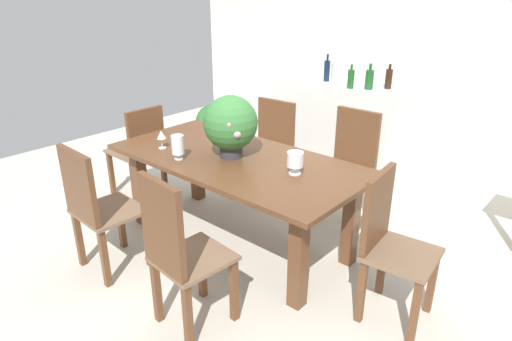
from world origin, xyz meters
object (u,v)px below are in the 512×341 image
object	(u,v)px
crystal_vase_left	(295,160)
potted_plant_floor	(213,125)
flower_centerpiece	(231,124)
kitchen_counter	(337,126)
chair_near_right	(179,250)
wine_glass	(161,135)
wine_bottle_amber	(334,71)
wine_bottle_tall	(351,79)
chair_near_left	(95,205)
chair_head_end	(140,148)
wine_bottle_dark	(389,78)
wine_bottle_clear	(369,79)
chair_far_left	(269,141)
wine_bottle_green	(327,70)
chair_far_right	(350,161)
dining_table	(237,172)
chair_foot_end	(389,240)
crystal_vase_center_near	(178,145)

from	to	relation	value
crystal_vase_left	potted_plant_floor	distance (m)	2.83
flower_centerpiece	kitchen_counter	distance (m)	2.06
chair_near_right	kitchen_counter	world-z (taller)	chair_near_right
wine_glass	wine_bottle_amber	bearing A→B (deg)	85.65
wine_bottle_tall	wine_bottle_amber	size ratio (longest dim) A/B	1.00
chair_near_left	potted_plant_floor	distance (m)	2.82
crystal_vase_left	wine_bottle_tall	world-z (taller)	wine_bottle_tall
crystal_vase_left	wine_bottle_tall	distance (m)	1.84
crystal_vase_left	kitchen_counter	xyz separation A→B (m)	(-0.83, 1.93, -0.35)
chair_head_end	wine_bottle_dark	xyz separation A→B (m)	(1.55, 2.02, 0.58)
chair_near_right	wine_bottle_dark	size ratio (longest dim) A/B	4.13
chair_near_right	wine_bottle_clear	size ratio (longest dim) A/B	3.97
chair_head_end	crystal_vase_left	xyz separation A→B (m)	(1.83, 0.04, 0.33)
chair_far_left	kitchen_counter	distance (m)	1.02
wine_bottle_tall	wine_bottle_amber	xyz separation A→B (m)	(-0.39, 0.30, -0.01)
wine_bottle_green	chair_far_left	bearing A→B (deg)	-91.73
chair_near_right	potted_plant_floor	world-z (taller)	chair_near_right
kitchen_counter	crystal_vase_left	bearing A→B (deg)	-66.75
chair_far_left	wine_bottle_tall	bearing A→B (deg)	59.37
chair_far_left	wine_bottle_amber	bearing A→B (deg)	85.28
wine_bottle_tall	chair_far_right	bearing A→B (deg)	-57.76
chair_far_right	wine_bottle_dark	xyz separation A→B (m)	(-0.21, 1.05, 0.55)
flower_centerpiece	dining_table	bearing A→B (deg)	9.85
dining_table	chair_foot_end	bearing A→B (deg)	-0.39
crystal_vase_left	wine_bottle_clear	bearing A→B (deg)	102.94
crystal_vase_center_near	wine_bottle_green	bearing A→B (deg)	93.17
chair_near_right	wine_bottle_green	size ratio (longest dim) A/B	3.51
crystal_vase_left	wine_bottle_tall	size ratio (longest dim) A/B	0.67
crystal_vase_left	wine_bottle_clear	size ratio (longest dim) A/B	0.63
chair_foot_end	wine_bottle_dark	xyz separation A→B (m)	(-1.05, 2.02, 0.56)
chair_far_left	flower_centerpiece	world-z (taller)	flower_centerpiece
chair_head_end	wine_bottle_dark	world-z (taller)	wine_bottle_dark
chair_head_end	wine_bottle_tall	xyz separation A→B (m)	(1.25, 1.77, 0.58)
dining_table	crystal_vase_left	distance (m)	0.58
chair_foot_end	chair_head_end	xyz separation A→B (m)	(-2.60, 0.01, -0.02)
chair_foot_end	potted_plant_floor	world-z (taller)	chair_foot_end
crystal_vase_center_near	wine_bottle_green	xyz separation A→B (m)	(-0.12, 2.24, 0.26)
chair_foot_end	chair_near_left	distance (m)	2.01
chair_far_left	flower_centerpiece	xyz separation A→B (m)	(0.42, -0.98, 0.49)
flower_centerpiece	wine_glass	bearing A→B (deg)	-157.10
chair_near_left	wine_bottle_tall	xyz separation A→B (m)	(0.42, 2.73, 0.55)
chair_head_end	chair_far_left	bearing A→B (deg)	140.08
wine_glass	wine_bottle_clear	bearing A→B (deg)	70.90
dining_table	kitchen_counter	xyz separation A→B (m)	(-0.29, 1.97, -0.13)
chair_head_end	dining_table	bearing A→B (deg)	90.65
chair_near_right	wine_bottle_clear	distance (m)	2.89
chair_head_end	kitchen_counter	distance (m)	2.21
chair_far_right	wine_bottle_clear	distance (m)	1.10
chair_near_left	flower_centerpiece	size ratio (longest dim) A/B	2.03
crystal_vase_left	wine_bottle_clear	distance (m)	1.88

